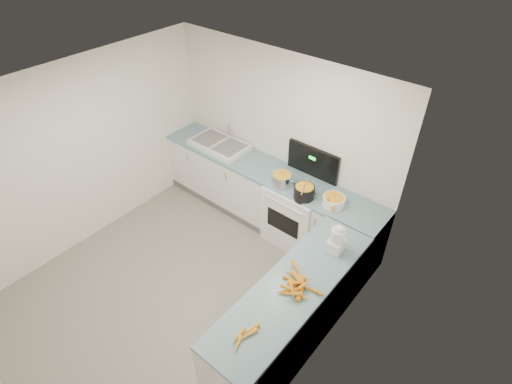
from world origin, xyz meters
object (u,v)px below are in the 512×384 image
Objects in this scene: black_pot at (304,193)px; food_processor at (337,240)px; stove at (297,212)px; extract_bottle at (327,205)px; sink at (220,145)px; steel_pot at (282,180)px; spice_jar at (333,208)px; mixing_bowl at (334,201)px.

black_pot is 0.93m from food_processor.
stove reaches higher than extract_bottle.
sink is (-1.45, 0.02, 0.50)m from stove.
sink is 2.65× the size of food_processor.
steel_pot is at bearing 154.00° from food_processor.
stove is 4.19× the size of food_processor.
black_pot is 0.34m from extract_bottle.
extract_bottle is 0.68m from food_processor.
extract_bottle reaches higher than spice_jar.
steel_pot is at bearing -138.50° from stove.
food_processor is (0.43, -0.53, 0.08)m from extract_bottle.
steel_pot reaches higher than black_pot.
steel_pot is at bearing 177.82° from extract_bottle.
spice_jar is (2.06, -0.20, 0.01)m from sink.
spice_jar is at bearing -64.47° from mixing_bowl.
spice_jar is (0.78, -0.03, -0.02)m from steel_pot.
steel_pot reaches higher than extract_bottle.
spice_jar is 0.31× the size of food_processor.
stove reaches higher than mixing_bowl.
mixing_bowl is 0.84× the size of food_processor.
mixing_bowl reaches higher than extract_bottle.
spice_jar is (0.08, -0.01, -0.01)m from extract_bottle.
mixing_bowl is at bearing 6.11° from steel_pot.
stove is 0.60m from black_pot.
spice_jar is (0.42, -0.01, -0.02)m from black_pot.
sink reaches higher than steel_pot.
stove reaches higher than steel_pot.
food_processor is at bearing -26.00° from steel_pot.
food_processor is at bearing -36.35° from stove.
steel_pot is (1.28, -0.17, 0.04)m from sink.
food_processor is (0.40, -0.63, 0.08)m from mixing_bowl.
sink is 1.99m from extract_bottle.
black_pot is at bearing -6.75° from sink.
stove is 1.58× the size of sink.
steel_pot is 0.70m from extract_bottle.
food_processor reaches higher than steel_pot.
black_pot is (0.19, -0.18, 0.54)m from stove.
spice_jar is (0.61, -0.19, 0.52)m from stove.
sink is at bearing 163.34° from food_processor.
black_pot is (0.36, -0.03, -0.00)m from steel_pot.
steel_pot is 1.00× the size of black_pot.
mixing_bowl is 2.67× the size of spice_jar.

